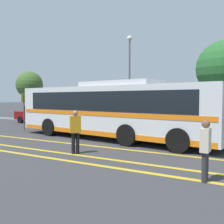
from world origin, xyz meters
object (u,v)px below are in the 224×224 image
at_px(parked_car_2, 180,121).
at_px(street_lamp, 129,67).
at_px(bus_stop_sign, 24,107).
at_px(tree_1, 29,85).
at_px(pedestrian_0, 205,147).
at_px(parked_car_0, 38,114).
at_px(parked_car_1, 97,118).
at_px(transit_bus, 112,109).
at_px(pedestrian_1, 75,129).

xyz_separation_m(parked_car_2, street_lamp, (-4.95, 3.03, 3.98)).
height_order(bus_stop_sign, tree_1, tree_1).
xyz_separation_m(parked_car_2, tree_1, (-17.89, 4.45, 2.91)).
distance_m(parked_car_2, tree_1, 18.67).
bearing_deg(pedestrian_0, parked_car_0, 58.82).
xyz_separation_m(bus_stop_sign, tree_1, (-8.43, 8.32, 2.04)).
xyz_separation_m(pedestrian_0, street_lamp, (-8.12, 12.16, 3.80)).
bearing_deg(parked_car_1, tree_1, -110.26).
bearing_deg(transit_bus, street_lamp, 26.56).
bearing_deg(bus_stop_sign, parked_car_0, 43.00).
bearing_deg(pedestrian_0, street_lamp, 33.86).
bearing_deg(bus_stop_sign, street_lamp, -25.73).
bearing_deg(parked_car_0, tree_1, -124.72).
bearing_deg(parked_car_2, street_lamp, -123.56).
xyz_separation_m(parked_car_0, tree_1, (-5.36, 4.03, 2.89)).
bearing_deg(pedestrian_1, parked_car_0, -84.04).
height_order(parked_car_2, bus_stop_sign, bus_stop_sign).
height_order(parked_car_1, tree_1, tree_1).
distance_m(bus_stop_sign, tree_1, 12.01).
bearing_deg(pedestrian_0, parked_car_1, 45.25).
xyz_separation_m(pedestrian_1, bus_stop_sign, (-7.58, 4.20, 0.63)).
bearing_deg(parked_car_1, transit_bus, 40.05).
bearing_deg(parked_car_0, transit_bus, 67.76).
height_order(parked_car_0, bus_stop_sign, bus_stop_sign).
bearing_deg(street_lamp, tree_1, 173.77).
relative_size(parked_car_1, pedestrian_0, 2.82).
bearing_deg(pedestrian_0, parked_car_2, 19.27).
bearing_deg(parked_car_0, pedestrian_1, 53.62).
height_order(transit_bus, pedestrian_0, transit_bus).
height_order(transit_bus, street_lamp, street_lamp).
xyz_separation_m(pedestrian_1, street_lamp, (-3.07, 11.11, 3.74)).
bearing_deg(bus_stop_sign, transit_bus, -84.89).
bearing_deg(parked_car_0, parked_car_1, 91.84).
xyz_separation_m(parked_car_2, pedestrian_1, (-1.88, -8.07, 0.24)).
distance_m(street_lamp, tree_1, 13.06).
distance_m(pedestrian_1, street_lamp, 12.11).
height_order(parked_car_1, parked_car_2, parked_car_2).
bearing_deg(transit_bus, pedestrian_0, -124.03).
xyz_separation_m(pedestrian_1, tree_1, (-16.01, 12.52, 2.67)).
bearing_deg(tree_1, parked_car_2, -13.95).
bearing_deg(street_lamp, bus_stop_sign, -123.17).
bearing_deg(bus_stop_sign, parked_car_2, -60.32).
bearing_deg(transit_bus, pedestrian_1, -164.17).
bearing_deg(pedestrian_1, transit_bus, -127.08).
relative_size(parked_car_1, street_lamp, 0.63).
distance_m(parked_car_1, pedestrian_1, 9.58).
height_order(parked_car_1, pedestrian_1, pedestrian_1).
bearing_deg(street_lamp, parked_car_0, -160.97).
distance_m(parked_car_0, pedestrian_0, 18.38).
bearing_deg(parked_car_2, transit_bus, -32.72).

